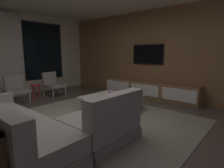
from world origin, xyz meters
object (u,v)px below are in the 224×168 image
accent_chair_near_window (53,83)px  side_stool (36,87)px  mounted_tv (148,54)px  sectional_couch (36,128)px  accent_chair_by_curtain (16,88)px  book_stack_on_coffee_table (116,94)px  coffee_table (111,103)px  media_console (149,90)px

accent_chair_near_window → side_stool: bearing=-179.8°
side_stool → mounted_tv: 3.58m
sectional_couch → accent_chair_near_window: sectional_couch is taller
accent_chair_by_curtain → mounted_tv: mounted_tv is taller
book_stack_on_coffee_table → sectional_couch: bearing=-174.6°
coffee_table → side_stool: (-0.63, 2.44, 0.19)m
accent_chair_by_curtain → media_console: accent_chair_by_curtain is taller
coffee_table → accent_chair_by_curtain: accent_chair_by_curtain is taller
media_console → accent_chair_by_curtain: bearing=139.0°
sectional_couch → coffee_table: (2.04, 0.29, -0.10)m
coffee_table → mounted_tv: (1.92, 0.13, 1.16)m
media_console → book_stack_on_coffee_table: bearing=-179.1°
side_stool → coffee_table: bearing=-75.5°
accent_chair_near_window → accent_chair_by_curtain: same height
sectional_couch → coffee_table: bearing=8.1°
accent_chair_near_window → side_stool: accent_chair_near_window is taller
sectional_couch → mounted_tv: mounted_tv is taller
mounted_tv → media_console: bearing=-132.4°
media_console → sectional_couch: bearing=-176.6°
book_stack_on_coffee_table → accent_chair_near_window: bearing=92.8°
coffee_table → media_console: media_console is taller
media_console → side_stool: bearing=133.4°
book_stack_on_coffee_table → accent_chair_by_curtain: size_ratio=0.38×
side_stool → mounted_tv: size_ratio=0.44×
sectional_couch → mounted_tv: 4.12m
book_stack_on_coffee_table → mounted_tv: size_ratio=0.29×
book_stack_on_coffee_table → side_stool: (-0.70, 2.53, -0.05)m
coffee_table → accent_chair_by_curtain: size_ratio=1.49×
accent_chair_near_window → accent_chair_by_curtain: size_ratio=1.00×
media_console → coffee_table: bearing=177.9°
sectional_couch → side_stool: bearing=62.8°
sectional_couch → side_stool: sectional_couch is taller
accent_chair_near_window → side_stool: size_ratio=1.70×
sectional_couch → coffee_table: sectional_couch is taller
accent_chair_by_curtain → side_stool: bearing=-3.1°
accent_chair_near_window → coffee_table: bearing=-88.6°
sectional_couch → book_stack_on_coffee_table: 2.11m
coffee_table → book_stack_on_coffee_table: bearing=-55.1°
coffee_table → media_console: (1.74, -0.06, 0.06)m
sectional_couch → mounted_tv: (3.95, 0.42, 1.06)m
book_stack_on_coffee_table → media_console: media_console is taller
accent_chair_near_window → mounted_tv: bearing=-49.5°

